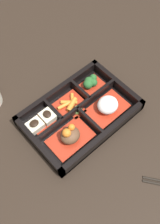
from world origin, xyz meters
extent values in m
plane|color=black|center=(0.00, 0.00, 0.00)|extent=(3.00, 3.00, 0.00)
cube|color=black|center=(0.00, 0.00, 0.01)|extent=(0.31, 0.21, 0.01)
cube|color=black|center=(0.00, -0.10, 0.02)|extent=(0.31, 0.01, 0.04)
cube|color=black|center=(0.00, 0.10, 0.02)|extent=(0.31, 0.01, 0.04)
cube|color=black|center=(-0.15, 0.00, 0.02)|extent=(0.01, 0.21, 0.04)
cube|color=black|center=(0.15, 0.00, 0.02)|extent=(0.01, 0.21, 0.04)
cube|color=black|center=(0.00, -0.01, 0.02)|extent=(0.28, 0.01, 0.04)
cube|color=black|center=(-0.05, -0.05, 0.02)|extent=(0.01, 0.08, 0.04)
cube|color=black|center=(0.05, -0.05, 0.02)|extent=(0.01, 0.08, 0.04)
cube|color=black|center=(0.00, 0.04, 0.02)|extent=(0.01, 0.10, 0.04)
cube|color=#B22D19|center=(-0.07, 0.04, 0.01)|extent=(0.12, 0.08, 0.01)
ellipsoid|color=silver|center=(-0.07, 0.04, 0.03)|extent=(0.06, 0.06, 0.04)
cube|color=#B22D19|center=(0.07, 0.04, 0.01)|extent=(0.12, 0.08, 0.01)
ellipsoid|color=brown|center=(0.07, 0.04, 0.03)|extent=(0.05, 0.05, 0.03)
sphere|color=orange|center=(0.06, 0.03, 0.05)|extent=(0.02, 0.02, 0.02)
sphere|color=orange|center=(0.08, 0.04, 0.05)|extent=(0.02, 0.02, 0.02)
cube|color=#B22D19|center=(-0.09, -0.05, 0.01)|extent=(0.07, 0.06, 0.01)
sphere|color=#265B28|center=(-0.09, -0.06, 0.03)|extent=(0.03, 0.03, 0.03)
sphere|color=#265B28|center=(-0.11, -0.06, 0.03)|extent=(0.02, 0.02, 0.02)
sphere|color=#265B28|center=(-0.08, -0.05, 0.03)|extent=(0.03, 0.03, 0.03)
sphere|color=#265B28|center=(-0.09, -0.06, 0.03)|extent=(0.03, 0.03, 0.03)
sphere|color=#265B28|center=(-0.10, -0.05, 0.03)|extent=(0.03, 0.03, 0.03)
cube|color=#B22D19|center=(0.00, -0.05, 0.01)|extent=(0.08, 0.06, 0.01)
cylinder|color=orange|center=(0.02, -0.05, 0.02)|extent=(0.04, 0.02, 0.01)
cylinder|color=orange|center=(-0.01, -0.05, 0.02)|extent=(0.03, 0.04, 0.01)
cylinder|color=orange|center=(0.00, -0.05, 0.02)|extent=(0.04, 0.04, 0.01)
cylinder|color=orange|center=(0.00, -0.04, 0.02)|extent=(0.05, 0.03, 0.01)
cube|color=#B22D19|center=(0.10, -0.05, 0.01)|extent=(0.07, 0.06, 0.01)
cube|color=beige|center=(0.08, -0.05, 0.02)|extent=(0.04, 0.04, 0.02)
ellipsoid|color=black|center=(0.08, -0.05, 0.04)|extent=(0.02, 0.02, 0.01)
cube|color=beige|center=(0.12, -0.05, 0.03)|extent=(0.04, 0.04, 0.02)
ellipsoid|color=black|center=(0.12, -0.05, 0.04)|extent=(0.03, 0.02, 0.01)
cube|color=#B22D19|center=(0.00, -0.01, 0.01)|extent=(0.04, 0.03, 0.01)
cylinder|color=#75A84C|center=(0.00, -0.01, 0.02)|extent=(0.02, 0.02, 0.01)
cylinder|color=#75A84C|center=(-0.01, -0.01, 0.02)|extent=(0.02, 0.02, 0.01)
cylinder|color=#75A84C|center=(0.00, -0.01, 0.02)|extent=(0.02, 0.02, 0.00)
camera|label=1|loc=(0.25, 0.28, 0.66)|focal=42.00mm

